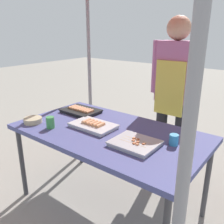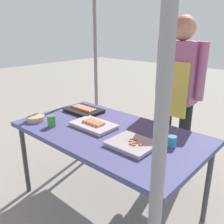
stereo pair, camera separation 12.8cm
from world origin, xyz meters
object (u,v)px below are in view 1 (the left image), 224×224
Objects in this scene: tray_pork_links at (81,111)px; vendor_woman at (174,86)px; condiment_bowl at (33,120)px; drink_cup_near_edge at (174,140)px; stall_table at (108,136)px; tray_meat_skewers at (135,143)px; drink_cup_by_wok at (50,122)px; tray_grilled_sausages at (93,125)px.

tray_pork_links is 0.22× the size of vendor_woman.
drink_cup_near_edge is at bearing 17.15° from condiment_bowl.
stall_table is 4.30× the size of tray_pork_links.
drink_cup_by_wok is at bearing -167.64° from tray_meat_skewers.
drink_cup_by_wok is (-0.28, -0.23, 0.03)m from tray_grilled_sausages.
stall_table is 0.91m from vendor_woman.
tray_pork_links is 1.06m from drink_cup_near_edge.
drink_cup_near_edge is 0.05× the size of vendor_woman.
tray_grilled_sausages reaches higher than condiment_bowl.
stall_table is 4.86× the size of tray_meat_skewers.
tray_pork_links is 0.98m from vendor_woman.
tray_meat_skewers is at bearing -139.73° from drink_cup_near_edge.
tray_pork_links is 3.75× the size of drink_cup_by_wok.
condiment_bowl is at bearing -106.90° from tray_pork_links.
tray_pork_links is 0.46m from drink_cup_by_wok.
tray_pork_links is (-0.36, 0.21, 0.00)m from tray_grilled_sausages.
drink_cup_near_edge reaches higher than tray_grilled_sausages.
tray_meat_skewers is at bearing 12.36° from drink_cup_by_wok.
stall_table is 0.51m from drink_cup_by_wok.
vendor_woman reaches higher than stall_table.
tray_grilled_sausages is (-0.14, -0.03, 0.07)m from stall_table.
tray_pork_links is at bearing 149.52° from tray_grilled_sausages.
vendor_woman is at bearing 115.52° from drink_cup_near_edge.
drink_cup_by_wok is at bearing 5.05° from condiment_bowl.
tray_meat_skewers is at bearing 10.70° from condiment_bowl.
tray_grilled_sausages is 3.92× the size of drink_cup_by_wok.
stall_table is 19.99× the size of drink_cup_near_edge.
condiment_bowl is at bearing -169.30° from tray_meat_skewers.
condiment_bowl is at bearing -153.42° from tray_grilled_sausages.
tray_grilled_sausages is 0.48m from tray_meat_skewers.
stall_table is 4.11× the size of tray_grilled_sausages.
tray_pork_links is (-0.84, 0.28, 0.00)m from tray_meat_skewers.
condiment_bowl is (-0.51, -0.25, 0.00)m from tray_grilled_sausages.
stall_table is at bearing -20.22° from tray_pork_links.
condiment_bowl is (-0.14, -0.47, 0.00)m from tray_pork_links.
drink_cup_near_edge is at bearing 19.78° from drink_cup_by_wok.
tray_grilled_sausages reaches higher than tray_meat_skewers.
condiment_bowl is 0.10× the size of vendor_woman.
vendor_woman is (-0.36, 0.75, 0.21)m from drink_cup_near_edge.
drink_cup_near_edge is (0.69, 0.11, 0.02)m from tray_grilled_sausages.
drink_cup_near_edge is (0.54, 0.09, 0.09)m from stall_table.
drink_cup_near_edge reaches higher than tray_pork_links.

